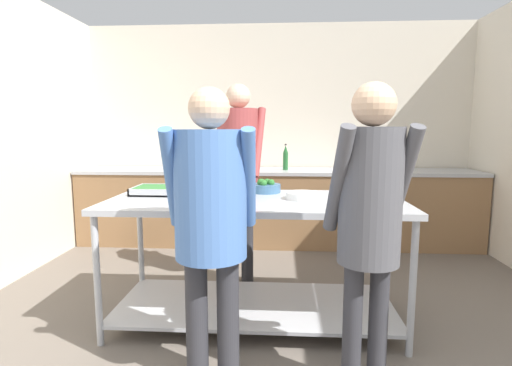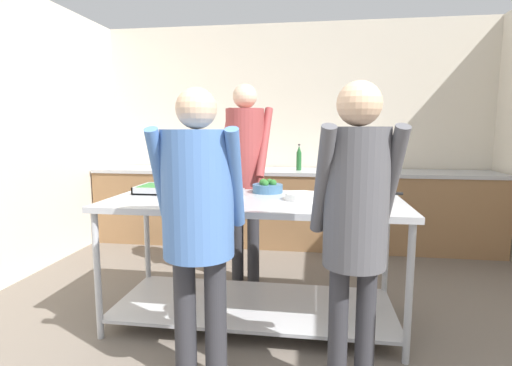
% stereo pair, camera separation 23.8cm
% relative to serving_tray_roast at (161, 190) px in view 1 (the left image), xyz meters
% --- Properties ---
extents(wall_rear, '(4.84, 0.06, 2.65)m').
position_rel_serving_tray_roast_xyz_m(wall_rear, '(0.85, 2.16, 0.41)').
color(wall_rear, beige).
rests_on(wall_rear, ground_plane).
extents(back_counter, '(4.68, 0.65, 0.90)m').
position_rel_serving_tray_roast_xyz_m(back_counter, '(0.85, 1.79, -0.47)').
color(back_counter, olive).
rests_on(back_counter, ground_plane).
extents(serving_counter, '(2.04, 0.88, 0.89)m').
position_rel_serving_tray_roast_xyz_m(serving_counter, '(0.73, -0.20, -0.32)').
color(serving_counter, '#ADAFB5').
rests_on(serving_counter, ground_plane).
extents(serving_tray_roast, '(0.39, 0.31, 0.05)m').
position_rel_serving_tray_roast_xyz_m(serving_tray_roast, '(0.00, 0.00, 0.00)').
color(serving_tray_roast, '#ADAFB5').
rests_on(serving_tray_roast, serving_counter).
extents(serving_tray_vegetables, '(0.41, 0.31, 0.05)m').
position_rel_serving_tray_roast_xyz_m(serving_tray_vegetables, '(0.43, -0.20, 0.00)').
color(serving_tray_vegetables, '#ADAFB5').
rests_on(serving_tray_vegetables, serving_counter).
extents(broccoli_bowl, '(0.23, 0.23, 0.11)m').
position_rel_serving_tray_roast_xyz_m(broccoli_bowl, '(0.79, 0.10, 0.01)').
color(broccoli_bowl, '#3D668C').
rests_on(broccoli_bowl, serving_counter).
extents(plate_stack, '(0.25, 0.25, 0.05)m').
position_rel_serving_tray_roast_xyz_m(plate_stack, '(1.06, -0.17, -0.00)').
color(plate_stack, white).
rests_on(plate_stack, serving_counter).
extents(sauce_pan, '(0.43, 0.29, 0.07)m').
position_rel_serving_tray_roast_xyz_m(sauce_pan, '(1.44, -0.19, 0.01)').
color(sauce_pan, '#ADAFB5').
rests_on(sauce_pan, serving_counter).
extents(guest_serving_left, '(0.44, 0.37, 1.60)m').
position_rel_serving_tray_roast_xyz_m(guest_serving_left, '(1.34, -0.98, 0.08)').
color(guest_serving_left, '#2D2D33').
rests_on(guest_serving_left, ground_plane).
extents(guest_serving_right, '(0.48, 0.37, 1.59)m').
position_rel_serving_tray_roast_xyz_m(guest_serving_right, '(0.55, -0.93, 0.05)').
color(guest_serving_right, '#2D2D33').
rests_on(guest_serving_right, ground_plane).
extents(cook_behind_counter, '(0.48, 0.40, 1.76)m').
position_rel_serving_tray_roast_xyz_m(cook_behind_counter, '(0.54, 0.55, 0.18)').
color(cook_behind_counter, '#2D2D33').
rests_on(cook_behind_counter, ground_plane).
extents(water_bottle, '(0.06, 0.06, 0.30)m').
position_rel_serving_tray_roast_xyz_m(water_bottle, '(0.96, 1.76, 0.12)').
color(water_bottle, '#23602D').
rests_on(water_bottle, back_counter).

